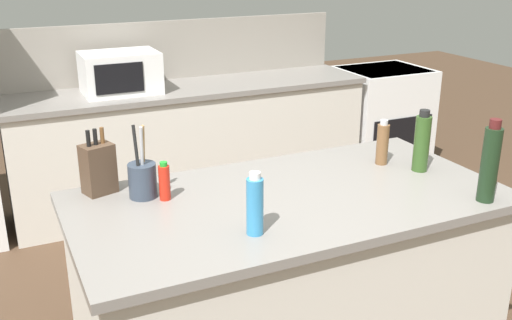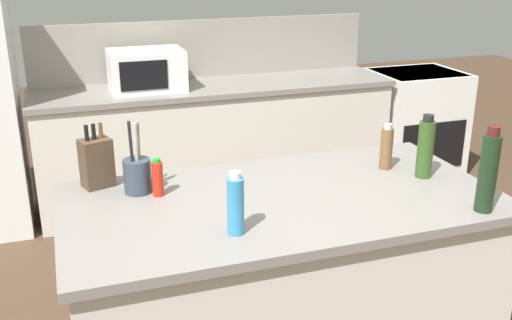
{
  "view_description": "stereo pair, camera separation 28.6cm",
  "coord_description": "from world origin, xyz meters",
  "px_view_note": "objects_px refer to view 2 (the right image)",
  "views": [
    {
      "loc": [
        -1.13,
        -2.09,
        1.97
      ],
      "look_at": [
        0.0,
        0.35,
        0.99
      ],
      "focal_mm": 42.0,
      "sensor_mm": 36.0,
      "label": 1
    },
    {
      "loc": [
        -0.87,
        -2.2,
        1.97
      ],
      "look_at": [
        0.0,
        0.35,
        0.99
      ],
      "focal_mm": 42.0,
      "sensor_mm": 36.0,
      "label": 2
    }
  ],
  "objects_px": {
    "microwave": "(146,70)",
    "olive_oil_bottle": "(425,148)",
    "knife_block": "(97,162)",
    "hot_sauce_bottle": "(158,178)",
    "wine_bottle": "(488,172)",
    "utensil_crock": "(137,174)",
    "range_oven": "(414,122)",
    "pepper_grinder": "(386,148)",
    "dish_soap_bottle": "(236,205)"
  },
  "relations": [
    {
      "from": "microwave",
      "to": "olive_oil_bottle",
      "type": "xyz_separation_m",
      "value": [
        0.93,
        -2.18,
        -0.01
      ]
    },
    {
      "from": "olive_oil_bottle",
      "to": "microwave",
      "type": "bearing_deg",
      "value": 113.16
    },
    {
      "from": "microwave",
      "to": "knife_block",
      "type": "relative_size",
      "value": 1.87
    },
    {
      "from": "knife_block",
      "to": "olive_oil_bottle",
      "type": "height_order",
      "value": "olive_oil_bottle"
    },
    {
      "from": "hot_sauce_bottle",
      "to": "olive_oil_bottle",
      "type": "relative_size",
      "value": 0.57
    },
    {
      "from": "microwave",
      "to": "hot_sauce_bottle",
      "type": "height_order",
      "value": "microwave"
    },
    {
      "from": "wine_bottle",
      "to": "knife_block",
      "type": "bearing_deg",
      "value": 152.04
    },
    {
      "from": "microwave",
      "to": "knife_block",
      "type": "xyz_separation_m",
      "value": [
        -0.51,
        -1.81,
        -0.03
      ]
    },
    {
      "from": "utensil_crock",
      "to": "wine_bottle",
      "type": "height_order",
      "value": "wine_bottle"
    },
    {
      "from": "range_oven",
      "to": "wine_bottle",
      "type": "distance_m",
      "value": 3.01
    },
    {
      "from": "knife_block",
      "to": "pepper_grinder",
      "type": "xyz_separation_m",
      "value": [
        1.33,
        -0.22,
        -0.01
      ]
    },
    {
      "from": "hot_sauce_bottle",
      "to": "olive_oil_bottle",
      "type": "bearing_deg",
      "value": -8.35
    },
    {
      "from": "microwave",
      "to": "wine_bottle",
      "type": "xyz_separation_m",
      "value": [
        0.95,
        -2.59,
        0.02
      ]
    },
    {
      "from": "range_oven",
      "to": "olive_oil_bottle",
      "type": "relative_size",
      "value": 3.08
    },
    {
      "from": "wine_bottle",
      "to": "hot_sauce_bottle",
      "type": "height_order",
      "value": "wine_bottle"
    },
    {
      "from": "utensil_crock",
      "to": "hot_sauce_bottle",
      "type": "bearing_deg",
      "value": -40.8
    },
    {
      "from": "microwave",
      "to": "utensil_crock",
      "type": "bearing_deg",
      "value": -100.28
    },
    {
      "from": "wine_bottle",
      "to": "olive_oil_bottle",
      "type": "relative_size",
      "value": 1.2
    },
    {
      "from": "range_oven",
      "to": "dish_soap_bottle",
      "type": "xyz_separation_m",
      "value": [
        -2.4,
        -2.46,
        0.59
      ]
    },
    {
      "from": "wine_bottle",
      "to": "pepper_grinder",
      "type": "height_order",
      "value": "wine_bottle"
    },
    {
      "from": "utensil_crock",
      "to": "pepper_grinder",
      "type": "bearing_deg",
      "value": -4.44
    },
    {
      "from": "range_oven",
      "to": "knife_block",
      "type": "relative_size",
      "value": 3.17
    },
    {
      "from": "range_oven",
      "to": "pepper_grinder",
      "type": "distance_m",
      "value": 2.6
    },
    {
      "from": "knife_block",
      "to": "olive_oil_bottle",
      "type": "xyz_separation_m",
      "value": [
        1.44,
        -0.37,
        0.03
      ]
    },
    {
      "from": "knife_block",
      "to": "utensil_crock",
      "type": "distance_m",
      "value": 0.21
    },
    {
      "from": "utensil_crock",
      "to": "microwave",
      "type": "bearing_deg",
      "value": 79.72
    },
    {
      "from": "range_oven",
      "to": "pepper_grinder",
      "type": "bearing_deg",
      "value": -126.73
    },
    {
      "from": "microwave",
      "to": "utensil_crock",
      "type": "relative_size",
      "value": 1.69
    },
    {
      "from": "knife_block",
      "to": "dish_soap_bottle",
      "type": "bearing_deg",
      "value": -72.8
    },
    {
      "from": "knife_block",
      "to": "wine_bottle",
      "type": "bearing_deg",
      "value": -45.6
    },
    {
      "from": "range_oven",
      "to": "wine_bottle",
      "type": "xyz_separation_m",
      "value": [
        -1.39,
        -2.59,
        0.64
      ]
    },
    {
      "from": "dish_soap_bottle",
      "to": "olive_oil_bottle",
      "type": "relative_size",
      "value": 0.82
    },
    {
      "from": "hot_sauce_bottle",
      "to": "microwave",
      "type": "bearing_deg",
      "value": 82.2
    },
    {
      "from": "pepper_grinder",
      "to": "microwave",
      "type": "bearing_deg",
      "value": 112.05
    },
    {
      "from": "dish_soap_bottle",
      "to": "range_oven",
      "type": "bearing_deg",
      "value": 45.66
    },
    {
      "from": "olive_oil_bottle",
      "to": "knife_block",
      "type": "bearing_deg",
      "value": 165.62
    },
    {
      "from": "range_oven",
      "to": "microwave",
      "type": "bearing_deg",
      "value": 180.0
    },
    {
      "from": "range_oven",
      "to": "utensil_crock",
      "type": "xyz_separation_m",
      "value": [
        -2.69,
        -1.94,
        0.56
      ]
    },
    {
      "from": "wine_bottle",
      "to": "hot_sauce_bottle",
      "type": "xyz_separation_m",
      "value": [
        -1.23,
        0.58,
        -0.09
      ]
    },
    {
      "from": "pepper_grinder",
      "to": "hot_sauce_bottle",
      "type": "bearing_deg",
      "value": 178.7
    },
    {
      "from": "utensil_crock",
      "to": "olive_oil_bottle",
      "type": "height_order",
      "value": "utensil_crock"
    },
    {
      "from": "utensil_crock",
      "to": "pepper_grinder",
      "type": "distance_m",
      "value": 1.18
    },
    {
      "from": "hot_sauce_bottle",
      "to": "pepper_grinder",
      "type": "bearing_deg",
      "value": -1.3
    },
    {
      "from": "utensil_crock",
      "to": "olive_oil_bottle",
      "type": "bearing_deg",
      "value": -10.73
    },
    {
      "from": "range_oven",
      "to": "olive_oil_bottle",
      "type": "bearing_deg",
      "value": -122.75
    },
    {
      "from": "pepper_grinder",
      "to": "range_oven",
      "type": "bearing_deg",
      "value": 53.27
    },
    {
      "from": "utensil_crock",
      "to": "dish_soap_bottle",
      "type": "distance_m",
      "value": 0.59
    },
    {
      "from": "pepper_grinder",
      "to": "olive_oil_bottle",
      "type": "relative_size",
      "value": 0.75
    },
    {
      "from": "range_oven",
      "to": "dish_soap_bottle",
      "type": "relative_size",
      "value": 3.73
    },
    {
      "from": "range_oven",
      "to": "knife_block",
      "type": "distance_m",
      "value": 3.43
    }
  ]
}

